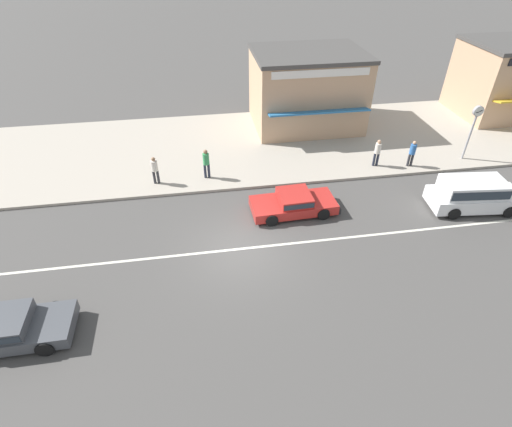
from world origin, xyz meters
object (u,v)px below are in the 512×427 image
at_px(street_clock, 475,121).
at_px(pedestrian_far_end, 206,162).
at_px(minivan_white_4, 474,193).
at_px(sedan_dark_grey_3, 8,328).
at_px(pedestrian_near_clock, 412,152).
at_px(pedestrian_mid_kerb, 378,151).
at_px(shopfront_mid_block, 508,78).
at_px(pedestrian_by_shop, 155,168).
at_px(sedan_red_0, 294,203).
at_px(shopfront_corner_warung, 307,89).

distance_m(street_clock, pedestrian_far_end, 15.14).
bearing_deg(minivan_white_4, sedan_dark_grey_3, -166.94).
xyz_separation_m(sedan_dark_grey_3, pedestrian_near_clock, (18.81, 8.80, 0.51)).
xyz_separation_m(pedestrian_mid_kerb, shopfront_mid_block, (11.85, 6.01, 1.54)).
distance_m(pedestrian_by_shop, shopfront_mid_block, 24.97).
xyz_separation_m(sedan_red_0, pedestrian_by_shop, (-6.71, 3.50, 0.52)).
distance_m(sedan_red_0, shopfront_corner_warung, 10.46).
height_order(sedan_red_0, sedan_dark_grey_3, same).
distance_m(street_clock, shopfront_mid_block, 8.79).
xyz_separation_m(street_clock, pedestrian_by_shop, (-17.79, 0.05, -1.47)).
bearing_deg(street_clock, sedan_dark_grey_3, -157.78).
height_order(pedestrian_near_clock, pedestrian_by_shop, pedestrian_by_shop).
height_order(sedan_red_0, shopfront_mid_block, shopfront_mid_block).
height_order(pedestrian_near_clock, pedestrian_mid_kerb, pedestrian_mid_kerb).
relative_size(sedan_red_0, street_clock, 1.31).
height_order(pedestrian_near_clock, shopfront_corner_warung, shopfront_corner_warung).
distance_m(pedestrian_far_end, shopfront_mid_block, 22.30).
height_order(pedestrian_far_end, shopfront_mid_block, shopfront_mid_block).
xyz_separation_m(pedestrian_by_shop, pedestrian_far_end, (2.72, 0.15, 0.08)).
bearing_deg(shopfront_mid_block, pedestrian_far_end, -164.83).
relative_size(sedan_dark_grey_3, minivan_white_4, 0.91).
xyz_separation_m(sedan_dark_grey_3, pedestrian_by_shop, (4.54, 9.17, 0.52)).
bearing_deg(street_clock, pedestrian_near_clock, -174.76).
bearing_deg(shopfront_mid_block, pedestrian_by_shop, -166.12).
distance_m(sedan_dark_grey_3, pedestrian_far_end, 11.83).
height_order(pedestrian_mid_kerb, pedestrian_far_end, pedestrian_far_end).
xyz_separation_m(sedan_red_0, sedan_dark_grey_3, (-11.24, -5.67, -0.00)).
bearing_deg(sedan_red_0, pedestrian_near_clock, 22.49).
distance_m(minivan_white_4, pedestrian_by_shop, 16.11).
bearing_deg(sedan_dark_grey_3, minivan_white_4, 13.06).
xyz_separation_m(pedestrian_mid_kerb, shopfront_corner_warung, (-2.55, 6.33, 1.47)).
bearing_deg(street_clock, shopfront_mid_block, 43.28).
distance_m(minivan_white_4, street_clock, 5.32).
height_order(minivan_white_4, pedestrian_by_shop, pedestrian_by_shop).
relative_size(pedestrian_mid_kerb, pedestrian_far_end, 0.95).
relative_size(minivan_white_4, shopfront_mid_block, 0.74).
height_order(pedestrian_by_shop, shopfront_mid_block, shopfront_mid_block).
bearing_deg(sedan_red_0, pedestrian_by_shop, 152.42).
relative_size(pedestrian_near_clock, shopfront_mid_block, 0.25).
height_order(sedan_dark_grey_3, pedestrian_by_shop, pedestrian_by_shop).
height_order(sedan_dark_grey_3, pedestrian_near_clock, pedestrian_near_clock).
relative_size(street_clock, pedestrian_by_shop, 2.08).
xyz_separation_m(street_clock, shopfront_corner_warung, (-8.00, 6.34, 0.03)).
relative_size(pedestrian_mid_kerb, shopfront_mid_block, 0.25).
bearing_deg(shopfront_corner_warung, pedestrian_mid_kerb, -68.07).
distance_m(pedestrian_near_clock, pedestrian_mid_kerb, 1.97).
xyz_separation_m(pedestrian_near_clock, pedestrian_far_end, (-11.56, 0.53, 0.09)).
distance_m(pedestrian_near_clock, pedestrian_far_end, 11.57).
relative_size(pedestrian_near_clock, shopfront_corner_warung, 0.22).
bearing_deg(pedestrian_by_shop, minivan_white_4, -16.34).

